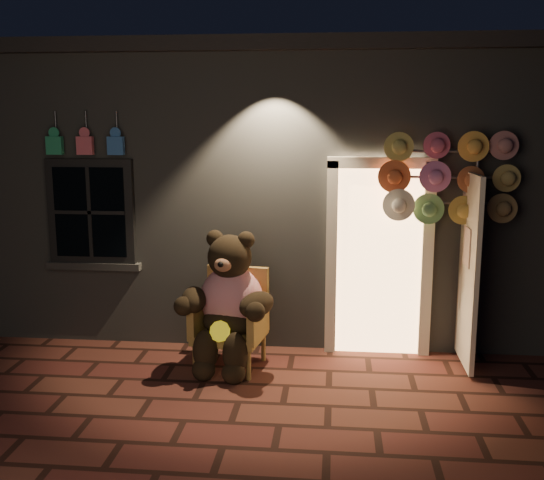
# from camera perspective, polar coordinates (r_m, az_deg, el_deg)

# --- Properties ---
(ground) EXTENTS (60.00, 60.00, 0.00)m
(ground) POSITION_cam_1_polar(r_m,az_deg,el_deg) (6.11, -3.04, -14.30)
(ground) COLOR #552B20
(ground) RESTS_ON ground
(shop_building) EXTENTS (7.30, 5.95, 3.51)m
(shop_building) POSITION_cam_1_polar(r_m,az_deg,el_deg) (9.53, 0.54, 5.65)
(shop_building) COLOR slate
(shop_building) RESTS_ON ground
(wicker_armchair) EXTENTS (0.80, 0.74, 1.03)m
(wicker_armchair) POSITION_cam_1_polar(r_m,az_deg,el_deg) (6.79, -3.58, -6.99)
(wicker_armchair) COLOR olive
(wicker_armchair) RESTS_ON ground
(teddy_bear) EXTENTS (1.06, 0.90, 1.48)m
(teddy_bear) POSITION_cam_1_polar(r_m,az_deg,el_deg) (6.61, -3.91, -5.63)
(teddy_bear) COLOR #B51329
(teddy_bear) RESTS_ON ground
(hat_rack) EXTENTS (1.39, 0.22, 2.46)m
(hat_rack) POSITION_cam_1_polar(r_m,az_deg,el_deg) (6.87, 15.74, 5.17)
(hat_rack) COLOR #59595E
(hat_rack) RESTS_ON ground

